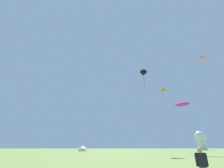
{
  "coord_description": "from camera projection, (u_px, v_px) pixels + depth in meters",
  "views": [
    {
      "loc": [
        -1.15,
        -2.76,
        1.75
      ],
      "look_at": [
        0.0,
        32.0,
        15.67
      ],
      "focal_mm": 25.25,
      "sensor_mm": 36.0,
      "label": 1
    }
  ],
  "objects": [
    {
      "name": "kite_magenta_parafoil",
      "position": [
        182.0,
        104.0,
        44.48
      ],
      "size": [
        4.22,
        3.66,
        13.6
      ],
      "color": "#E02DA3",
      "rests_on": "ground"
    },
    {
      "name": "kite_black_delta",
      "position": [
        143.0,
        74.0,
        57.01
      ],
      "size": [
        3.41,
        3.03,
        27.85
      ],
      "color": "black",
      "rests_on": "ground"
    },
    {
      "name": "festival_tent_center",
      "position": [
        83.0,
        148.0,
        70.1
      ],
      "size": [
        3.67,
        3.67,
        2.39
      ],
      "color": "white",
      "rests_on": "ground"
    },
    {
      "name": "observatory_dome",
      "position": [
        201.0,
        139.0,
        94.75
      ],
      "size": [
        6.4,
        6.4,
        10.8
      ],
      "color": "white",
      "rests_on": "ground"
    },
    {
      "name": "kite_pink_delta",
      "position": [
        205.0,
        58.0,
        50.03
      ],
      "size": [
        2.81,
        2.93,
        29.22
      ],
      "color": "pink",
      "rests_on": "ground"
    },
    {
      "name": "kite_orange_delta",
      "position": [
        162.0,
        91.0,
        57.11
      ],
      "size": [
        2.58,
        3.06,
        21.87
      ],
      "color": "orange",
      "rests_on": "ground"
    },
    {
      "name": "person_spectator",
      "position": [
        203.0,
        168.0,
        7.12
      ],
      "size": [
        0.57,
        0.3,
        1.73
      ],
      "color": "#565B66",
      "rests_on": "ground"
    }
  ]
}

